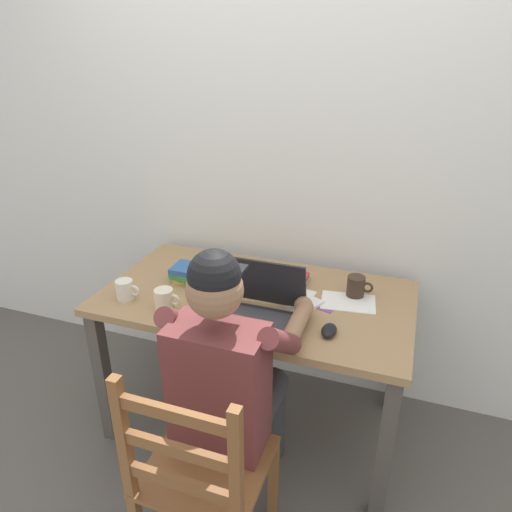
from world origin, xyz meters
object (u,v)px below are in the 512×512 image
Objects in this scene: coffee_mug_spare at (125,290)px; coffee_mug_white at (165,299)px; book_stack_side at (290,279)px; book_stack_main at (192,274)px; wooden_chair at (201,475)px; desk at (256,313)px; computer_mouse at (329,330)px; laptop at (262,306)px; coffee_mug_dark at (356,287)px; landscape_photo_print at (322,305)px; seated_person at (230,373)px.

coffee_mug_white is at bearing -3.06° from coffee_mug_spare.
book_stack_side is at bearing 41.93° from coffee_mug_white.
book_stack_main is at bearing 51.40° from coffee_mug_spare.
book_stack_side is (0.06, 0.91, 0.33)m from wooden_chair.
desk is at bearing 35.70° from coffee_mug_white.
computer_mouse is at bearing -17.64° from book_stack_main.
computer_mouse is 0.87× the size of coffee_mug_spare.
laptop reaches higher than book_stack_main.
computer_mouse is at bearing -54.55° from book_stack_side.
coffee_mug_spare reaches higher than book_stack_main.
coffee_mug_dark is 1.03× the size of coffee_mug_spare.
coffee_mug_white reaches higher than computer_mouse.
book_stack_side reaches higher than desk.
computer_mouse is at bearing -5.55° from laptop.
computer_mouse is 0.77× the size of landscape_photo_print.
wooden_chair reaches higher than computer_mouse.
laptop is (0.03, 0.29, 0.14)m from seated_person.
seated_person reaches higher than computer_mouse.
laptop is at bearing 87.11° from wooden_chair.
wooden_chair reaches higher than coffee_mug_spare.
laptop is 0.29m from computer_mouse.
landscape_photo_print is (-0.13, -0.13, -0.05)m from coffee_mug_dark.
coffee_mug_dark reaches higher than desk.
desk is at bearing -125.28° from book_stack_side.
coffee_mug_white reaches higher than desk.
landscape_photo_print is at bearing 40.39° from laptop.
desk is at bearing 116.54° from laptop.
desk is at bearing 151.83° from computer_mouse.
seated_person reaches higher than coffee_mug_spare.
computer_mouse is 0.45m from book_stack_side.
wooden_chair is at bearing -62.73° from book_stack_main.
coffee_mug_spare is (-0.54, -0.23, 0.14)m from desk.
coffee_mug_white is at bearing -176.95° from computer_mouse.
computer_mouse is 0.92m from coffee_mug_spare.
laptop is 0.47m from book_stack_main.
book_stack_side reaches higher than computer_mouse.
seated_person is 1.33× the size of wooden_chair.
desk is 14.04× the size of computer_mouse.
computer_mouse is at bearing 1.69° from coffee_mug_spare.
seated_person is 0.72m from coffee_mug_dark.
computer_mouse reaches higher than desk.
desk is 1.15× the size of seated_person.
wooden_chair is 0.97m from book_stack_side.
laptop reaches higher than wooden_chair.
seated_person is 10.69× the size of coffee_mug_spare.
seated_person is 12.25× the size of computer_mouse.
coffee_mug_dark reaches higher than book_stack_main.
wooden_chair is (0.06, -0.74, -0.21)m from desk.
seated_person is 0.65m from coffee_mug_spare.
laptop is 2.79× the size of coffee_mug_dark.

